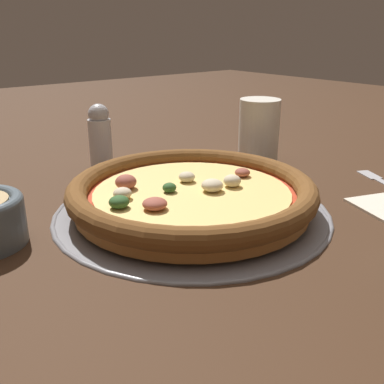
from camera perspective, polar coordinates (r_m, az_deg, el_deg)
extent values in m
plane|color=#3D2616|center=(0.62, 0.00, -2.59)|extent=(3.00, 3.00, 0.00)
cylinder|color=gray|center=(0.62, 0.00, -2.42)|extent=(0.37, 0.37, 0.00)
torus|color=gray|center=(0.62, 0.00, -2.24)|extent=(0.38, 0.38, 0.01)
cylinder|color=#A86B33|center=(0.61, 0.00, -1.07)|extent=(0.32, 0.32, 0.02)
torus|color=brown|center=(0.61, 0.00, 0.38)|extent=(0.34, 0.34, 0.03)
cylinder|color=#B7381E|center=(0.61, 0.00, -0.10)|extent=(0.28, 0.28, 0.00)
cylinder|color=#EAC670|center=(0.61, 0.00, 0.10)|extent=(0.27, 0.27, 0.00)
ellipsoid|color=beige|center=(0.62, 5.13, 1.44)|extent=(0.03, 0.03, 0.02)
ellipsoid|color=#994C3D|center=(0.55, -4.75, -1.50)|extent=(0.04, 0.04, 0.01)
ellipsoid|color=beige|center=(0.58, -8.82, -0.17)|extent=(0.03, 0.03, 0.02)
ellipsoid|color=beige|center=(0.64, -0.67, 1.94)|extent=(0.03, 0.03, 0.01)
ellipsoid|color=beige|center=(0.61, 2.59, 0.86)|extent=(0.03, 0.03, 0.02)
ellipsoid|color=#2D5628|center=(0.60, -2.89, 0.58)|extent=(0.02, 0.02, 0.01)
ellipsoid|color=#994C3D|center=(0.62, -8.40, 1.29)|extent=(0.04, 0.04, 0.02)
ellipsoid|color=#2D5628|center=(0.56, -9.26, -1.25)|extent=(0.03, 0.03, 0.02)
ellipsoid|color=#994C3D|center=(0.67, 6.38, 2.50)|extent=(0.02, 0.02, 0.01)
cylinder|color=silver|center=(0.85, 8.49, 7.68)|extent=(0.07, 0.07, 0.12)
cube|color=#B7B7BC|center=(0.83, 21.60, 2.10)|extent=(0.04, 0.05, 0.00)
cylinder|color=silver|center=(0.84, -11.54, 6.19)|extent=(0.04, 0.04, 0.08)
sphere|color=#B2B2B7|center=(0.83, -11.79, 9.65)|extent=(0.04, 0.04, 0.04)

